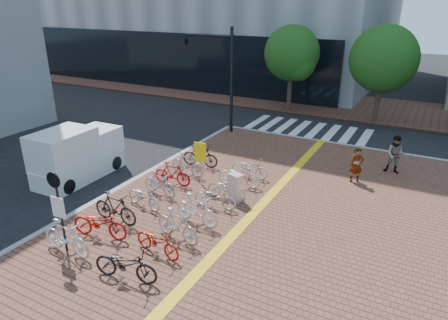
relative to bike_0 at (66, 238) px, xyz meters
The scene contains 28 objects.
ground 3.40m from the bike_0, 50.45° to the left, with size 120.00×120.00×0.00m, color black.
kerb_north 15.45m from the bike_0, 70.64° to the left, with size 14.00×0.25×0.15m, color gray.
far_sidewalk 23.67m from the bike_0, 84.87° to the left, with size 70.00×8.00×0.15m, color brown.
crosswalk 16.79m from the bike_0, 81.02° to the left, with size 7.50×4.00×0.01m.
street_trees 21.53m from the bike_0, 70.32° to the left, with size 16.20×4.60×6.35m.
bike_0 is the anchor object (origin of this frame).
bike_1 1.23m from the bike_0, 79.15° to the left, with size 0.70×2.00×1.05m, color red.
bike_2 2.18m from the bike_0, 89.80° to the left, with size 0.54×1.91×1.15m, color black.
bike_3 3.56m from the bike_0, 86.94° to the left, with size 0.60×1.71×0.90m, color #A9A8AD.
bike_4 4.70m from the bike_0, 88.93° to the left, with size 0.47×1.67×1.01m, color #A6A5AA.
bike_5 5.75m from the bike_0, 90.19° to the left, with size 0.48×1.70×1.02m, color #A80C11.
bike_6 6.91m from the bike_0, 90.12° to the left, with size 0.50×1.77×1.07m, color #A5A5AA.
bike_7 8.05m from the bike_0, 90.17° to the left, with size 0.50×1.79×1.07m, color black.
bike_8 2.49m from the bike_0, ahead, with size 0.69×1.97×1.03m, color black.
bike_9 2.86m from the bike_0, 27.56° to the left, with size 0.61×1.76×0.92m, color #A91B0C.
bike_10 3.47m from the bike_0, 41.10° to the left, with size 0.52×1.84×1.10m, color #AFAEB3.
bike_11 4.34m from the bike_0, 52.80° to the left, with size 0.53×1.87×1.13m, color silver.
bike_12 5.47m from the bike_0, 61.35° to the left, with size 0.60×1.71×0.90m, color #A5A5AA.
bike_13 6.27m from the bike_0, 64.89° to the left, with size 0.59×1.70×0.90m, color #A9AAAE.
bike_14 7.43m from the bike_0, 69.70° to the left, with size 0.66×1.88×0.99m, color silver.
bike_15 8.43m from the bike_0, 72.15° to the left, with size 0.61×1.76×0.93m, color #B3B3B8.
pedestrian_a 11.96m from the bike_0, 54.89° to the left, with size 0.58×0.38×1.58m, color gray.
pedestrian_b 14.27m from the bike_0, 54.69° to the left, with size 0.87×0.68×1.79m, color #494E5C.
utility_box 6.47m from the bike_0, 61.89° to the left, with size 0.52×0.38×1.14m, color silver.
yellow_sign 6.41m from the bike_0, 79.95° to the left, with size 0.53×0.15×1.96m.
notice_sign 1.18m from the bike_0, 166.33° to the left, with size 0.51×0.13×2.77m.
traffic_light_pole 14.36m from the bike_0, 100.98° to the left, with size 3.27×1.26×6.10m.
box_truck 6.36m from the bike_0, 133.84° to the left, with size 1.90×4.18×2.39m.
Camera 1 is at (7.25, -9.59, 7.60)m, focal length 32.00 mm.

